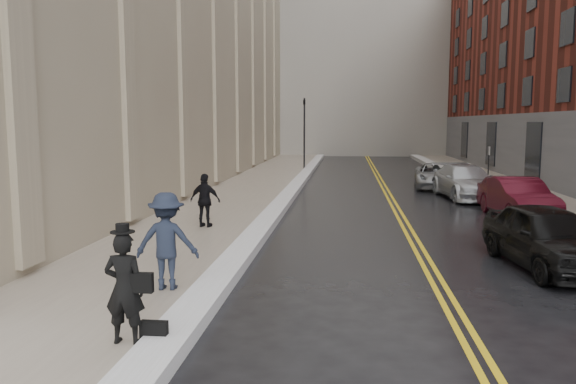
% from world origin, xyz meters
% --- Properties ---
extents(ground, '(160.00, 160.00, 0.00)m').
position_xyz_m(ground, '(0.00, 0.00, 0.00)').
color(ground, black).
rests_on(ground, ground).
extents(sidewalk_left, '(4.00, 64.00, 0.15)m').
position_xyz_m(sidewalk_left, '(-4.50, 16.00, 0.07)').
color(sidewalk_left, gray).
rests_on(sidewalk_left, ground).
extents(sidewalk_right, '(3.00, 64.00, 0.15)m').
position_xyz_m(sidewalk_right, '(9.00, 16.00, 0.07)').
color(sidewalk_right, gray).
rests_on(sidewalk_right, ground).
extents(lane_stripe_a, '(0.12, 64.00, 0.01)m').
position_xyz_m(lane_stripe_a, '(2.38, 16.00, 0.00)').
color(lane_stripe_a, gold).
rests_on(lane_stripe_a, ground).
extents(lane_stripe_b, '(0.12, 64.00, 0.01)m').
position_xyz_m(lane_stripe_b, '(2.62, 16.00, 0.00)').
color(lane_stripe_b, gold).
rests_on(lane_stripe_b, ground).
extents(snow_ridge_left, '(0.70, 60.80, 0.26)m').
position_xyz_m(snow_ridge_left, '(-2.20, 16.00, 0.13)').
color(snow_ridge_left, white).
rests_on(snow_ridge_left, ground).
extents(snow_ridge_right, '(0.85, 60.80, 0.30)m').
position_xyz_m(snow_ridge_right, '(7.15, 16.00, 0.15)').
color(snow_ridge_right, white).
rests_on(snow_ridge_right, ground).
extents(traffic_signal, '(0.18, 0.15, 5.20)m').
position_xyz_m(traffic_signal, '(-2.60, 30.00, 3.08)').
color(traffic_signal, black).
rests_on(traffic_signal, ground).
extents(parking_sign_far, '(0.06, 0.35, 2.23)m').
position_xyz_m(parking_sign_far, '(7.90, 20.00, 1.36)').
color(parking_sign_far, black).
rests_on(parking_sign_far, ground).
extents(car_black, '(2.37, 4.71, 1.54)m').
position_xyz_m(car_black, '(5.27, 3.29, 0.77)').
color(car_black, black).
rests_on(car_black, ground).
extents(car_maroon, '(1.95, 4.64, 1.49)m').
position_xyz_m(car_maroon, '(6.70, 10.63, 0.74)').
color(car_maroon, '#3E0B16').
rests_on(car_maroon, ground).
extents(car_silver_near, '(2.75, 5.48, 1.53)m').
position_xyz_m(car_silver_near, '(5.93, 16.01, 0.76)').
color(car_silver_near, '#B5B9BE').
rests_on(car_silver_near, ground).
extents(car_silver_far, '(2.62, 4.92, 1.32)m').
position_xyz_m(car_silver_far, '(5.22, 19.92, 0.66)').
color(car_silver_far, '#999DA1').
rests_on(car_silver_far, ground).
extents(pedestrian_main, '(0.63, 0.42, 1.71)m').
position_xyz_m(pedestrian_main, '(-2.80, -2.54, 1.01)').
color(pedestrian_main, black).
rests_on(pedestrian_main, sidewalk_left).
extents(pedestrian_b, '(1.31, 0.82, 1.95)m').
position_xyz_m(pedestrian_b, '(-3.06, 0.26, 1.13)').
color(pedestrian_b, '#1B2231').
rests_on(pedestrian_b, sidewalk_left).
extents(pedestrian_c, '(1.06, 0.57, 1.71)m').
position_xyz_m(pedestrian_c, '(-3.99, 6.92, 1.01)').
color(pedestrian_c, black).
rests_on(pedestrian_c, sidewalk_left).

